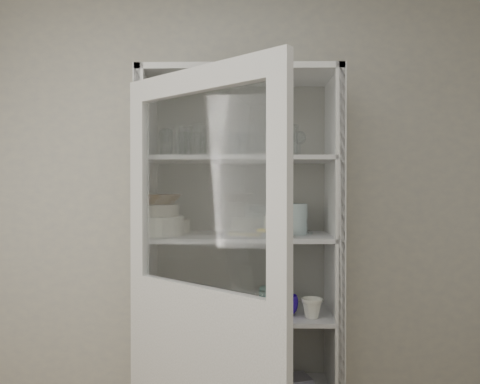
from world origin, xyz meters
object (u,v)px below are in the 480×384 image
at_px(pantry_cabinet, 240,293).
at_px(glass_platter, 278,233).
at_px(grey_bowl_stack, 293,219).
at_px(plate_stack_front, 160,226).
at_px(mug_blue, 285,305).
at_px(white_canister, 162,297).
at_px(terracotta_bowl, 160,200).
at_px(tin_box, 292,383).
at_px(goblet_3, 300,144).
at_px(yellow_trivet, 278,230).
at_px(mug_white, 312,308).
at_px(goblet_0, 166,142).
at_px(cream_dish, 200,379).
at_px(plate_stack_back, 173,226).
at_px(cream_bowl, 160,210).
at_px(goblet_1, 221,143).
at_px(measuring_cups, 189,309).
at_px(cupboard_door, 200,341).
at_px(teal_jar, 267,299).
at_px(white_ramekin, 278,222).
at_px(mug_teal, 269,301).
at_px(goblet_2, 242,144).

distance_m(pantry_cabinet, glass_platter, 0.39).
bearing_deg(glass_platter, grey_bowl_stack, 24.82).
distance_m(plate_stack_front, mug_blue, 0.75).
distance_m(plate_stack_front, white_canister, 0.38).
height_order(terracotta_bowl, tin_box, terracotta_bowl).
distance_m(goblet_3, plate_stack_front, 0.86).
height_order(yellow_trivet, mug_white, yellow_trivet).
bearing_deg(goblet_0, cream_dish, -26.75).
relative_size(plate_stack_back, cream_dish, 0.89).
distance_m(glass_platter, white_canister, 0.70).
xyz_separation_m(glass_platter, tin_box, (0.07, -0.00, -0.78)).
bearing_deg(cream_bowl, mug_white, -6.16).
relative_size(goblet_0, grey_bowl_stack, 1.16).
height_order(goblet_1, terracotta_bowl, goblet_1).
xyz_separation_m(pantry_cabinet, mug_blue, (0.23, -0.14, -0.03)).
bearing_deg(measuring_cups, pantry_cabinet, 22.77).
xyz_separation_m(cupboard_door, goblet_0, (-0.25, 0.63, 0.88)).
relative_size(grey_bowl_stack, white_canister, 1.15).
height_order(terracotta_bowl, cream_dish, terracotta_bowl).
bearing_deg(grey_bowl_stack, teal_jar, 173.37).
bearing_deg(cream_bowl, cupboard_door, -61.81).
relative_size(pantry_cabinet, grey_bowl_stack, 13.12).
relative_size(plate_stack_front, white_ramekin, 1.55).
height_order(grey_bowl_stack, measuring_cups, grey_bowl_stack).
bearing_deg(yellow_trivet, tin_box, -2.19).
height_order(teal_jar, measuring_cups, teal_jar).
xyz_separation_m(goblet_0, teal_jar, (0.55, -0.06, -0.84)).
bearing_deg(white_canister, cream_dish, 2.75).
relative_size(cupboard_door, terracotta_bowl, 9.22).
height_order(goblet_0, teal_jar, goblet_0).
height_order(goblet_1, teal_jar, goblet_1).
height_order(goblet_3, mug_blue, goblet_3).
bearing_deg(mug_teal, mug_white, -11.55).
relative_size(cupboard_door, cream_dish, 9.40).
xyz_separation_m(yellow_trivet, grey_bowl_stack, (0.08, 0.04, 0.05)).
distance_m(teal_jar, cream_dish, 0.55).
height_order(mug_blue, teal_jar, teal_jar).
distance_m(goblet_1, teal_jar, 0.88).
bearing_deg(mug_blue, plate_stack_back, 165.16).
xyz_separation_m(measuring_cups, white_canister, (-0.15, 0.05, 0.05)).
bearing_deg(white_canister, goblet_0, 87.75).
height_order(plate_stack_back, cream_dish, plate_stack_back).
relative_size(goblet_1, glass_platter, 0.50).
height_order(cupboard_door, terracotta_bowl, cupboard_door).
bearing_deg(goblet_2, pantry_cabinet, -95.74).
height_order(goblet_1, mug_teal, goblet_1).
xyz_separation_m(pantry_cabinet, mug_teal, (0.15, -0.05, -0.03)).
bearing_deg(teal_jar, cupboard_door, -118.12).
distance_m(grey_bowl_stack, teal_jar, 0.45).
bearing_deg(mug_white, plate_stack_front, 157.58).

